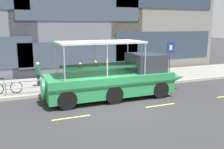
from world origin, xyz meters
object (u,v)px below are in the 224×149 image
leaned_bicycle (7,88)px  pedestrian_near_bow (140,65)px  duck_tour_boat (117,79)px  pedestrian_mid_left (95,70)px  pedestrian_near_stern (38,72)px  pedestrian_mid_right (80,71)px  parking_sign (170,54)px

leaned_bicycle → pedestrian_near_bow: (9.40, 1.04, 0.64)m
duck_tour_boat → pedestrian_mid_left: (-0.46, 2.74, 0.10)m
pedestrian_mid_left → pedestrian_near_stern: 3.76m
duck_tour_boat → pedestrian_near_stern: size_ratio=5.53×
pedestrian_near_bow → pedestrian_near_stern: 7.46m
pedestrian_mid_left → pedestrian_mid_right: pedestrian_mid_left is taller
parking_sign → pedestrian_mid_right: (-6.80, 0.56, -0.94)m
duck_tour_boat → pedestrian_near_bow: 4.83m
pedestrian_mid_left → pedestrian_mid_right: (-0.94, 0.34, -0.08)m
pedestrian_mid_left → pedestrian_near_stern: size_ratio=1.01×
pedestrian_mid_right → duck_tour_boat: bearing=-65.5°
leaned_bicycle → pedestrian_mid_right: size_ratio=1.14×
pedestrian_mid_left → duck_tour_boat: bearing=-80.5°
leaned_bicycle → pedestrian_mid_left: (5.59, 0.29, 0.63)m
duck_tour_boat → pedestrian_mid_right: 3.39m
pedestrian_mid_right → pedestrian_near_stern: pedestrian_near_stern is taller
leaned_bicycle → pedestrian_mid_left: bearing=3.0°
leaned_bicycle → pedestrian_mid_left: pedestrian_mid_left is taller
pedestrian_near_bow → pedestrian_near_stern: bearing=179.2°
duck_tour_boat → pedestrian_mid_left: bearing=99.5°
duck_tour_boat → pedestrian_near_bow: (3.34, 3.49, 0.11)m
pedestrian_near_bow → pedestrian_mid_right: pedestrian_near_bow is taller
pedestrian_near_bow → pedestrian_mid_right: size_ratio=1.09×
parking_sign → pedestrian_near_stern: size_ratio=1.67×
leaned_bicycle → pedestrian_mid_left: 5.64m
leaned_bicycle → duck_tour_boat: duck_tour_boat is taller
pedestrian_mid_right → pedestrian_near_stern: (-2.72, 0.51, 0.07)m
leaned_bicycle → pedestrian_near_bow: pedestrian_near_bow is taller
duck_tour_boat → pedestrian_near_stern: bearing=138.9°
leaned_bicycle → parking_sign: bearing=0.4°
parking_sign → leaned_bicycle: parking_sign is taller
pedestrian_near_bow → leaned_bicycle: bearing=-173.7°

